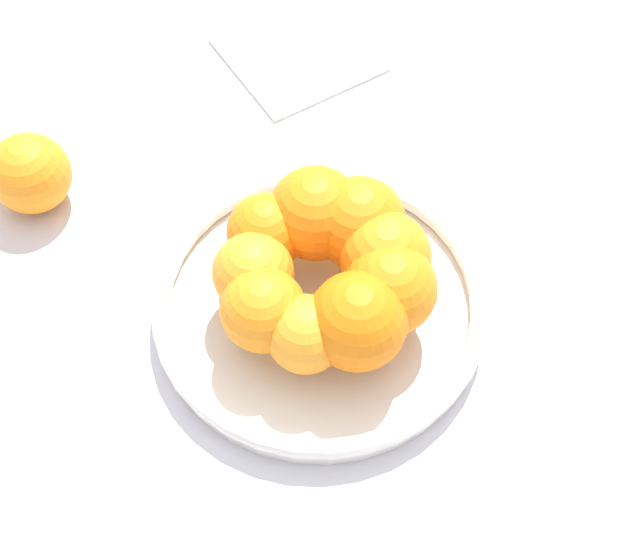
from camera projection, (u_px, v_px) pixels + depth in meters
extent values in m
plane|color=silver|center=(320.00, 314.00, 0.80)|extent=(4.00, 4.00, 0.00)
cylinder|color=silver|center=(320.00, 310.00, 0.79)|extent=(0.29, 0.29, 0.02)
torus|color=silver|center=(320.00, 300.00, 0.78)|extent=(0.30, 0.30, 0.02)
sphere|color=orange|center=(253.00, 273.00, 0.75)|extent=(0.07, 0.07, 0.07)
sphere|color=orange|center=(263.00, 310.00, 0.72)|extent=(0.07, 0.07, 0.07)
sphere|color=orange|center=(306.00, 334.00, 0.72)|extent=(0.07, 0.07, 0.07)
sphere|color=orange|center=(358.00, 321.00, 0.71)|extent=(0.08, 0.08, 0.08)
sphere|color=orange|center=(390.00, 289.00, 0.73)|extent=(0.08, 0.08, 0.08)
sphere|color=orange|center=(384.00, 255.00, 0.75)|extent=(0.08, 0.08, 0.08)
sphere|color=orange|center=(359.00, 223.00, 0.77)|extent=(0.08, 0.08, 0.08)
sphere|color=orange|center=(316.00, 213.00, 0.77)|extent=(0.08, 0.08, 0.08)
sphere|color=orange|center=(266.00, 232.00, 0.77)|extent=(0.07, 0.07, 0.07)
sphere|color=orange|center=(30.00, 173.00, 0.84)|extent=(0.08, 0.08, 0.08)
cube|color=silver|center=(298.00, 53.00, 0.99)|extent=(0.19, 0.19, 0.01)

